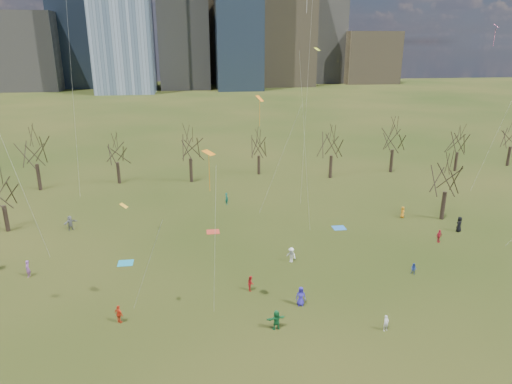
{
  "coord_description": "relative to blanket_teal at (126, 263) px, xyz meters",
  "views": [
    {
      "loc": [
        -6.77,
        -34.71,
        22.6
      ],
      "look_at": [
        0.0,
        12.0,
        7.0
      ],
      "focal_mm": 32.0,
      "sensor_mm": 36.0,
      "label": 1
    }
  ],
  "objects": [
    {
      "name": "person_4",
      "position": [
        0.88,
        -11.14,
        0.8
      ],
      "size": [
        0.98,
        0.94,
        1.64
      ],
      "primitive_type": "imported",
      "rotation": [
        0.0,
        0.0,
        2.4
      ],
      "color": "red",
      "rests_on": "ground"
    },
    {
      "name": "person_1",
      "position": [
        22.68,
        -15.4,
        0.69
      ],
      "size": [
        0.6,
        0.5,
        1.4
      ],
      "primitive_type": "imported",
      "rotation": [
        0.0,
        0.0,
        0.38
      ],
      "color": "silver",
      "rests_on": "ground"
    },
    {
      "name": "person_12",
      "position": [
        35.31,
        8.37,
        0.77
      ],
      "size": [
        0.58,
        0.82,
        1.57
      ],
      "primitive_type": "imported",
      "rotation": [
        0.0,
        0.0,
        1.46
      ],
      "color": "orange",
      "rests_on": "ground"
    },
    {
      "name": "person_5",
      "position": [
        13.83,
        -13.91,
        0.85
      ],
      "size": [
        1.67,
        0.78,
        1.73
      ],
      "primitive_type": "imported",
      "rotation": [
        0.0,
        0.0,
        3.31
      ],
      "color": "#186E37",
      "rests_on": "ground"
    },
    {
      "name": "bare_tree_row",
      "position": [
        14.23,
        26.36,
        6.1
      ],
      "size": [
        113.04,
        29.8,
        9.5
      ],
      "color": "black",
      "rests_on": "ground"
    },
    {
      "name": "person_6",
      "position": [
        40.17,
        2.85,
        0.97
      ],
      "size": [
        1.14,
        1.06,
        1.96
      ],
      "primitive_type": "imported",
      "rotation": [
        0.0,
        0.0,
        3.74
      ],
      "color": "black",
      "rests_on": "ground"
    },
    {
      "name": "person_10",
      "position": [
        36.05,
        0.25,
        0.77
      ],
      "size": [
        0.99,
        0.66,
        1.57
      ],
      "primitive_type": "imported",
      "rotation": [
        0.0,
        0.0,
        0.34
      ],
      "color": "red",
      "rests_on": "ground"
    },
    {
      "name": "person_2",
      "position": [
        12.57,
        -7.43,
        0.73
      ],
      "size": [
        0.6,
        0.75,
        1.48
      ],
      "primitive_type": "imported",
      "rotation": [
        0.0,
        0.0,
        1.52
      ],
      "color": "red",
      "rests_on": "ground"
    },
    {
      "name": "person_8",
      "position": [
        29.42,
        -6.71,
        0.59
      ],
      "size": [
        0.73,
        0.74,
        1.2
      ],
      "primitive_type": "imported",
      "rotation": [
        0.0,
        0.0,
        5.48
      ],
      "color": "#223895",
      "rests_on": "ground"
    },
    {
      "name": "blanket_teal",
      "position": [
        0.0,
        0.0,
        0.0
      ],
      "size": [
        1.6,
        1.5,
        0.03
      ],
      "primitive_type": "cube",
      "color": "teal",
      "rests_on": "ground"
    },
    {
      "name": "blanket_navy",
      "position": [
        25.75,
        6.09,
        0.0
      ],
      "size": [
        1.6,
        1.5,
        0.03
      ],
      "primitive_type": "cube",
      "color": "blue",
      "rests_on": "ground"
    },
    {
      "name": "person_7",
      "position": [
        -9.32,
        -1.59,
        0.87
      ],
      "size": [
        0.43,
        0.65,
        1.77
      ],
      "primitive_type": "imported",
      "rotation": [
        0.0,
        0.0,
        4.7
      ],
      "color": "#9855AA",
      "rests_on": "ground"
    },
    {
      "name": "person_11",
      "position": [
        -7.96,
        10.39,
        0.93
      ],
      "size": [
        1.72,
        1.51,
        1.88
      ],
      "primitive_type": "imported",
      "rotation": [
        0.0,
        0.0,
        0.66
      ],
      "color": "slate",
      "rests_on": "ground"
    },
    {
      "name": "kites_airborne",
      "position": [
        14.07,
        2.03,
        13.88
      ],
      "size": [
        71.63,
        36.16,
        29.65
      ],
      "color": "orange",
      "rests_on": "ground"
    },
    {
      "name": "person_9",
      "position": [
        17.65,
        -2.24,
        0.82
      ],
      "size": [
        1.2,
        1.2,
        1.67
      ],
      "primitive_type": "imported",
      "rotation": [
        0.0,
        0.0,
        5.5
      ],
      "color": "white",
      "rests_on": "ground"
    },
    {
      "name": "person_13",
      "position": [
        12.29,
        17.04,
        0.87
      ],
      "size": [
        0.64,
        0.76,
        1.78
      ],
      "primitive_type": "imported",
      "rotation": [
        0.0,
        0.0,
        1.96
      ],
      "color": "#166558",
      "rests_on": "ground"
    },
    {
      "name": "person_0",
      "position": [
        16.66,
        -10.7,
        0.89
      ],
      "size": [
        0.95,
        0.68,
        1.82
      ],
      "primitive_type": "imported",
      "rotation": [
        0.0,
        0.0,
        6.16
      ],
      "color": "#3027AC",
      "rests_on": "ground"
    },
    {
      "name": "ground",
      "position": [
        14.32,
        -10.87,
        -0.01
      ],
      "size": [
        500.0,
        500.0,
        0.0
      ],
      "primitive_type": "plane",
      "color": "black",
      "rests_on": "ground"
    },
    {
      "name": "blanket_crimson",
      "position": [
        9.76,
        7.14,
        0.0
      ],
      "size": [
        1.6,
        1.5,
        0.03
      ],
      "primitive_type": "cube",
      "color": "#B63724",
      "rests_on": "ground"
    },
    {
      "name": "downtown_skyline",
      "position": [
        11.88,
        199.78,
        38.99
      ],
      "size": [
        212.5,
        78.0,
        118.0
      ],
      "color": "slate",
      "rests_on": "ground"
    }
  ]
}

